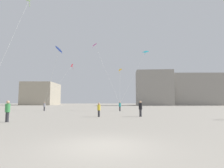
{
  "coord_description": "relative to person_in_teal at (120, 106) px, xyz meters",
  "views": [
    {
      "loc": [
        0.57,
        -7.23,
        1.73
      ],
      "look_at": [
        0.0,
        15.52,
        3.91
      ],
      "focal_mm": 29.26,
      "sensor_mm": 36.0,
      "label": 1
    }
  ],
  "objects": [
    {
      "name": "person_in_green",
      "position": [
        -9.83,
        -17.93,
        0.06
      ],
      "size": [
        0.39,
        0.39,
        1.81
      ],
      "rotation": [
        0.0,
        0.0,
        2.82
      ],
      "color": "#2D2D33",
      "rests_on": "ground_plane"
    },
    {
      "name": "person_in_grey",
      "position": [
        -13.89,
        0.17,
        -0.04
      ],
      "size": [
        0.36,
        0.36,
        1.64
      ],
      "rotation": [
        0.0,
        0.0,
        3.75
      ],
      "color": "#2D2D33",
      "rests_on": "ground_plane"
    },
    {
      "name": "building_right_hall",
      "position": [
        33.83,
        53.8,
        6.11
      ],
      "size": [
        24.08,
        17.68,
        14.08
      ],
      "color": "gray",
      "rests_on": "ground_plane"
    },
    {
      "name": "kite_cobalt_diamond",
      "position": [
        -9.45,
        -6.01,
        8.81
      ],
      "size": [
        5.25,
        7.06,
        9.02
      ],
      "color": "blue"
    },
    {
      "name": "kite_lime_diamond",
      "position": [
        -11.45,
        -12.06,
        13.17
      ],
      "size": [
        2.84,
        4.19,
        13.39
      ],
      "color": "#8CD12D"
    },
    {
      "name": "kite_crimson_delta",
      "position": [
        -10.43,
        5.49,
        8.38
      ],
      "size": [
        3.88,
        6.05,
        8.57
      ],
      "color": "red"
    },
    {
      "name": "person_in_teal",
      "position": [
        0.0,
        0.0,
        0.0
      ],
      "size": [
        0.37,
        0.37,
        1.7
      ],
      "rotation": [
        0.0,
        0.0,
        4.06
      ],
      "color": "#2D2D33",
      "rests_on": "ground_plane"
    },
    {
      "name": "person_in_black",
      "position": [
        2.13,
        -12.15,
        0.05
      ],
      "size": [
        0.39,
        0.39,
        1.8
      ],
      "rotation": [
        0.0,
        0.0,
        1.41
      ],
      "color": "#2D2D33",
      "rests_on": "ground_plane"
    },
    {
      "name": "kite_magenta_diamond",
      "position": [
        -5.12,
        3.84,
        12.57
      ],
      "size": [
        5.83,
        4.58,
        12.72
      ],
      "color": "#D12899"
    },
    {
      "name": "ground_plane",
      "position": [
        -1.17,
        -26.04,
        -0.93
      ],
      "size": [
        300.0,
        300.0,
        0.0
      ],
      "primitive_type": "plane",
      "color": "#9E9689"
    },
    {
      "name": "kite_amber_diamond",
      "position": [
        0.14,
        3.91,
        7.19
      ],
      "size": [
        0.95,
        4.47,
        7.21
      ],
      "color": "yellow"
    },
    {
      "name": "building_centre_hall",
      "position": [
        15.83,
        47.03,
        6.61
      ],
      "size": [
        15.77,
        10.3,
        15.08
      ],
      "color": "gray",
      "rests_on": "ground_plane"
    },
    {
      "name": "kite_cyan_delta",
      "position": [
        5.2,
        3.03,
        10.6
      ],
      "size": [
        6.04,
        3.69,
        10.78
      ],
      "color": "#1EB2C6"
    },
    {
      "name": "person_in_yellow",
      "position": [
        -2.61,
        -12.51,
        -0.05
      ],
      "size": [
        0.35,
        0.35,
        1.6
      ],
      "rotation": [
        0.0,
        0.0,
        0.5
      ],
      "color": "#2D2D33",
      "rests_on": "ground_plane"
    },
    {
      "name": "building_left_hall",
      "position": [
        -38.17,
        57.22,
        4.5
      ],
      "size": [
        14.78,
        17.74,
        10.87
      ],
      "color": "#A39984",
      "rests_on": "ground_plane"
    }
  ]
}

